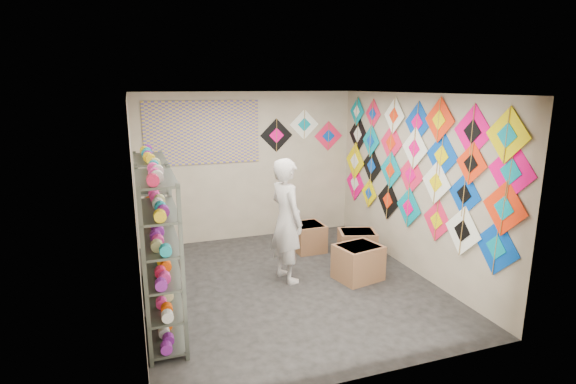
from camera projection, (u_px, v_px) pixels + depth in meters
name	position (u px, v px, depth m)	size (l,w,h in m)	color
ground	(288.00, 284.00, 6.49)	(4.50, 4.50, 0.00)	black
room_walls	(288.00, 173.00, 6.11)	(4.50, 4.50, 4.50)	#B9A98E
shelf_rack_front	(161.00, 259.00, 4.91)	(0.40, 1.10, 1.90)	#4C5147
shelf_rack_back	(154.00, 225.00, 6.11)	(0.40, 1.10, 1.90)	#4C5147
string_spools	(157.00, 233.00, 5.49)	(0.12, 2.36, 0.12)	#FF329A
kite_wall_display	(414.00, 166.00, 6.71)	(0.06, 4.36, 2.07)	#0442B2
back_wall_kites	(302.00, 132.00, 8.43)	(1.65, 0.02, 0.81)	black
poster	(203.00, 133.00, 7.81)	(2.00, 0.01, 1.10)	#4B4392
shopkeeper	(286.00, 220.00, 6.46)	(0.57, 0.74, 1.82)	silver
carton_a	(358.00, 262.00, 6.62)	(0.62, 0.52, 0.52)	brown
carton_b	(357.00, 245.00, 7.38)	(0.59, 0.48, 0.48)	brown
carton_c	(308.00, 237.00, 7.79)	(0.49, 0.54, 0.47)	brown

